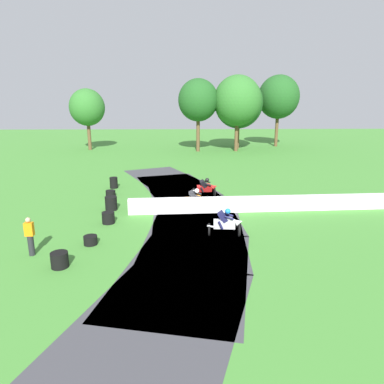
# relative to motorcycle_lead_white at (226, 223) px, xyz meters

# --- Properties ---
(ground_plane) EXTENTS (120.00, 120.00, 0.00)m
(ground_plane) POSITION_rel_motorcycle_lead_white_xyz_m (-1.33, 3.52, -0.66)
(ground_plane) COLOR #428433
(track_asphalt) EXTENTS (8.54, 28.55, 0.01)m
(track_asphalt) POSITION_rel_motorcycle_lead_white_xyz_m (-2.22, 3.48, -0.66)
(track_asphalt) COLOR #3D3D42
(track_asphalt) RESTS_ON ground
(safety_barrier) EXTENTS (17.27, 1.12, 0.90)m
(safety_barrier) POSITION_rel_motorcycle_lead_white_xyz_m (3.58, 3.76, -0.21)
(safety_barrier) COLOR white
(safety_barrier) RESTS_ON ground
(motorcycle_lead_white) EXTENTS (1.70, 0.78, 1.42)m
(motorcycle_lead_white) POSITION_rel_motorcycle_lead_white_xyz_m (0.00, 0.00, 0.00)
(motorcycle_lead_white) COLOR black
(motorcycle_lead_white) RESTS_ON ground
(motorcycle_chase_orange) EXTENTS (1.68, 0.80, 1.43)m
(motorcycle_chase_orange) POSITION_rel_motorcycle_lead_white_xyz_m (-1.27, 3.93, -0.02)
(motorcycle_chase_orange) COLOR black
(motorcycle_chase_orange) RESTS_ON ground
(motorcycle_trailing_red) EXTENTS (1.68, 0.94, 1.42)m
(motorcycle_trailing_red) POSITION_rel_motorcycle_lead_white_xyz_m (-0.50, 6.87, -0.03)
(motorcycle_trailing_red) COLOR black
(motorcycle_trailing_red) RESTS_ON ground
(tire_stack_near) EXTENTS (0.65, 0.65, 0.60)m
(tire_stack_near) POSITION_rel_motorcycle_lead_white_xyz_m (-6.70, -2.92, -0.36)
(tire_stack_near) COLOR black
(tire_stack_near) RESTS_ON ground
(tire_stack_mid_a) EXTENTS (0.60, 0.60, 0.40)m
(tire_stack_mid_a) POSITION_rel_motorcycle_lead_white_xyz_m (-6.09, -0.79, -0.46)
(tire_stack_mid_a) COLOR black
(tire_stack_mid_a) RESTS_ON ground
(tire_stack_mid_b) EXTENTS (0.64, 0.64, 0.60)m
(tire_stack_mid_b) POSITION_rel_motorcycle_lead_white_xyz_m (-5.86, 1.94, -0.36)
(tire_stack_mid_b) COLOR black
(tire_stack_mid_b) RESTS_ON ground
(tire_stack_far) EXTENTS (0.68, 0.68, 0.80)m
(tire_stack_far) POSITION_rel_motorcycle_lead_white_xyz_m (-6.16, 4.20, -0.26)
(tire_stack_far) COLOR black
(tire_stack_far) RESTS_ON ground
(tire_stack_extra_a) EXTENTS (0.63, 0.63, 0.40)m
(tire_stack_extra_a) POSITION_rel_motorcycle_lead_white_xyz_m (-6.80, 7.18, -0.46)
(tire_stack_extra_a) COLOR black
(tire_stack_extra_a) RESTS_ON ground
(tire_stack_extra_b) EXTENTS (0.56, 0.56, 0.80)m
(tire_stack_extra_b) POSITION_rel_motorcycle_lead_white_xyz_m (-7.01, 9.42, -0.26)
(tire_stack_extra_b) COLOR black
(tire_stack_extra_b) RESTS_ON ground
(track_marshal) EXTENTS (0.34, 0.24, 1.63)m
(track_marshal) POSITION_rel_motorcycle_lead_white_xyz_m (-8.22, -1.81, 0.16)
(track_marshal) COLOR #232328
(track_marshal) RESTS_ON ground
(tree_far_left) EXTENTS (5.81, 5.81, 9.24)m
(tree_far_left) POSITION_rel_motorcycle_lead_white_xyz_m (4.77, 28.24, 5.51)
(tree_far_left) COLOR brown
(tree_far_left) RESTS_ON ground
(tree_far_right) EXTENTS (6.22, 6.22, 9.17)m
(tree_far_right) POSITION_rel_motorcycle_lead_white_xyz_m (5.32, 30.66, 5.24)
(tree_far_right) COLOR brown
(tree_far_right) RESTS_ON ground
(tree_mid_rise) EXTENTS (4.88, 4.88, 8.81)m
(tree_mid_rise) POSITION_rel_motorcycle_lead_white_xyz_m (-0.04, 28.25, 5.56)
(tree_mid_rise) COLOR brown
(tree_mid_rise) RESTS_ON ground
(tree_behind_barrier) EXTENTS (4.41, 4.41, 7.69)m
(tree_behind_barrier) POSITION_rel_motorcycle_lead_white_xyz_m (-14.02, 30.04, 4.68)
(tree_behind_barrier) COLOR brown
(tree_behind_barrier) RESTS_ON ground
(tree_distant) EXTENTS (5.54, 5.54, 9.59)m
(tree_distant) POSITION_rel_motorcycle_lead_white_xyz_m (11.09, 32.92, 6.00)
(tree_distant) COLOR brown
(tree_distant) RESTS_ON ground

